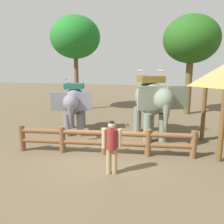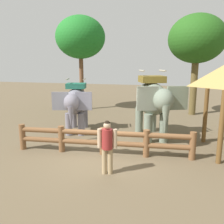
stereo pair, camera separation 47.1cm
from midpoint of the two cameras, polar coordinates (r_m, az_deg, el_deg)
ground_plane at (r=9.46m, az=-0.87°, el=-10.06°), size 60.00×60.00×0.00m
log_fence at (r=9.31m, az=-0.79°, el=-6.47°), size 6.91×0.91×1.05m
elephant_near_left at (r=12.14m, az=-7.46°, el=2.22°), size 2.09×3.26×2.73m
elephant_center at (r=11.24m, az=10.86°, el=2.67°), size 2.74×3.78×3.18m
tourist_woman_in_black at (r=7.57m, az=0.66°, el=-7.51°), size 0.61×0.40×1.76m
tree_far_left at (r=18.21m, az=-6.75°, el=17.16°), size 3.58×3.58×6.83m
tree_back_center at (r=17.23m, az=20.33°, el=15.86°), size 3.71×3.71×6.61m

